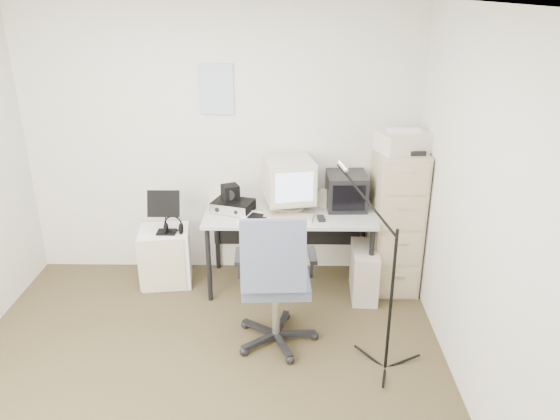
{
  "coord_description": "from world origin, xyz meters",
  "views": [
    {
      "loc": [
        0.6,
        -3.03,
        2.59
      ],
      "look_at": [
        0.55,
        0.95,
        0.95
      ],
      "focal_mm": 35.0,
      "sensor_mm": 36.0,
      "label": 1
    }
  ],
  "objects_px": {
    "desk": "(289,248)",
    "side_cart": "(166,256)",
    "filing_cabinet": "(395,219)",
    "office_chair": "(276,278)"
  },
  "relations": [
    {
      "from": "filing_cabinet",
      "to": "desk",
      "type": "relative_size",
      "value": 0.87
    },
    {
      "from": "desk",
      "to": "side_cart",
      "type": "distance_m",
      "value": 1.15
    },
    {
      "from": "office_chair",
      "to": "side_cart",
      "type": "bearing_deg",
      "value": 136.33
    },
    {
      "from": "desk",
      "to": "office_chair",
      "type": "bearing_deg",
      "value": -96.82
    },
    {
      "from": "desk",
      "to": "side_cart",
      "type": "bearing_deg",
      "value": 179.79
    },
    {
      "from": "filing_cabinet",
      "to": "desk",
      "type": "bearing_deg",
      "value": -178.19
    },
    {
      "from": "office_chair",
      "to": "side_cart",
      "type": "relative_size",
      "value": 2.07
    },
    {
      "from": "desk",
      "to": "office_chair",
      "type": "xyz_separation_m",
      "value": [
        -0.11,
        -0.89,
        0.2
      ]
    },
    {
      "from": "desk",
      "to": "office_chair",
      "type": "height_order",
      "value": "office_chair"
    },
    {
      "from": "filing_cabinet",
      "to": "office_chair",
      "type": "distance_m",
      "value": 1.41
    }
  ]
}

